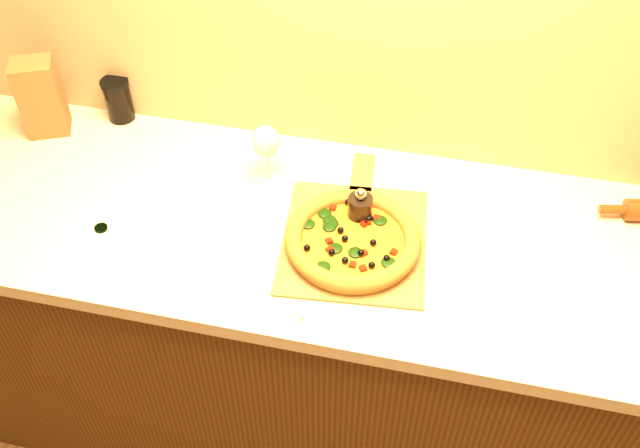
{
  "coord_description": "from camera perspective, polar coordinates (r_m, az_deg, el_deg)",
  "views": [
    {
      "loc": [
        0.18,
        0.24,
        2.14
      ],
      "look_at": [
        -0.07,
        1.38,
        0.96
      ],
      "focal_mm": 40.0,
      "sensor_mm": 36.0,
      "label": 1
    }
  ],
  "objects": [
    {
      "name": "pizza_peel",
      "position": [
        1.71,
        2.79,
        -0.98
      ],
      "size": [
        0.37,
        0.53,
        0.01
      ],
      "rotation": [
        0.0,
        0.0,
        0.1
      ],
      "color": "brown",
      "rests_on": "countertop"
    },
    {
      "name": "countertop",
      "position": [
        1.74,
        2.66,
        -1.06
      ],
      "size": [
        2.84,
        0.68,
        0.04
      ],
      "primitive_type": "cube",
      "color": "beige",
      "rests_on": "cabinet"
    },
    {
      "name": "pepper_grinder",
      "position": [
        1.71,
        3.21,
        1.13
      ],
      "size": [
        0.06,
        0.06,
        0.11
      ],
      "color": "black",
      "rests_on": "countertop"
    },
    {
      "name": "cabinet",
      "position": [
        2.09,
        2.25,
        -9.57
      ],
      "size": [
        2.8,
        0.65,
        0.86
      ],
      "primitive_type": "cube",
      "color": "#44220E",
      "rests_on": "ground"
    },
    {
      "name": "wine_glass",
      "position": [
        1.79,
        -4.33,
        6.46
      ],
      "size": [
        0.07,
        0.07,
        0.17
      ],
      "color": "silver",
      "rests_on": "countertop"
    },
    {
      "name": "dark_jar",
      "position": [
        2.1,
        -15.84,
        9.56
      ],
      "size": [
        0.08,
        0.08,
        0.12
      ],
      "color": "black",
      "rests_on": "countertop"
    },
    {
      "name": "paper_bag",
      "position": [
        2.09,
        -21.44,
        9.41
      ],
      "size": [
        0.13,
        0.12,
        0.22
      ],
      "primitive_type": "cube",
      "rotation": [
        0.0,
        0.0,
        0.42
      ],
      "color": "brown",
      "rests_on": "countertop"
    },
    {
      "name": "pizza",
      "position": [
        1.67,
        2.65,
        -1.27
      ],
      "size": [
        0.32,
        0.32,
        0.05
      ],
      "color": "#B2832C",
      "rests_on": "pizza_peel"
    },
    {
      "name": "bottle_cap",
      "position": [
        1.8,
        -17.12,
        -0.31
      ],
      "size": [
        0.03,
        0.03,
        0.01
      ],
      "primitive_type": "cylinder",
      "rotation": [
        0.0,
        0.0,
        0.02
      ],
      "color": "black",
      "rests_on": "countertop"
    }
  ]
}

